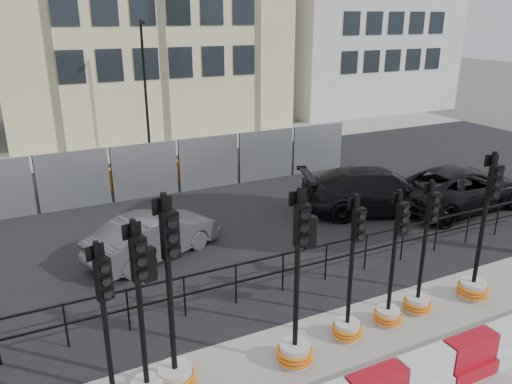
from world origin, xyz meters
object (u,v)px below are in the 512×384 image
traffic_signal_d (296,325)px  traffic_signal_h (476,270)px  car_c (378,190)px  traffic_signal_a (113,383)px

traffic_signal_d → traffic_signal_h: 4.84m
car_c → traffic_signal_d: bearing=149.5°
traffic_signal_a → car_c: 11.00m
traffic_signal_a → traffic_signal_h: traffic_signal_h is taller
traffic_signal_h → car_c: bearing=85.2°
traffic_signal_a → traffic_signal_h: 8.11m
traffic_signal_d → traffic_signal_h: (4.83, 0.18, -0.11)m
traffic_signal_d → car_c: traffic_signal_d is taller
traffic_signal_d → traffic_signal_h: size_ratio=1.00×
traffic_signal_h → car_c: size_ratio=0.63×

